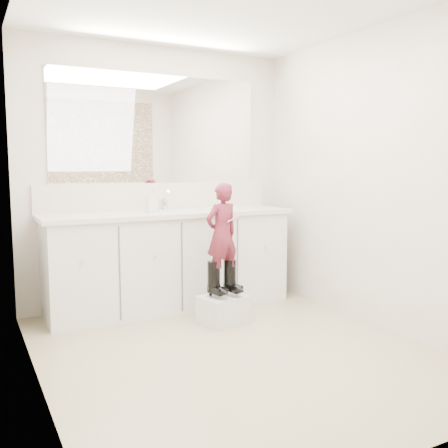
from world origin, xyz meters
TOP-DOWN VIEW (x-y plane):
  - floor at (0.00, 0.00)m, footprint 3.00×3.00m
  - wall_back at (0.00, 1.50)m, footprint 2.60×0.00m
  - wall_front at (0.00, -1.50)m, footprint 2.60×0.00m
  - wall_left at (-1.30, 0.00)m, footprint 0.00×3.00m
  - wall_right at (1.30, 0.00)m, footprint 0.00×3.00m
  - vanity_cabinet at (0.00, 1.23)m, footprint 2.20×0.55m
  - countertop at (0.00, 1.21)m, footprint 2.28×0.58m
  - backsplash at (0.00, 1.49)m, footprint 2.28×0.03m
  - mirror at (0.00, 1.49)m, footprint 2.00×0.02m
  - dot_panel at (0.00, -1.49)m, footprint 2.00×0.01m
  - faucet at (0.00, 1.38)m, footprint 0.08×0.08m
  - cup at (0.46, 1.15)m, footprint 0.13×0.13m
  - soap_bottle at (-0.17, 1.22)m, footprint 0.09×0.10m
  - step_stool at (0.21, 0.59)m, footprint 0.40×0.36m
  - boot_left at (0.14, 0.61)m, footprint 0.14×0.21m
  - boot_right at (0.29, 0.61)m, footprint 0.14×0.21m
  - toddler at (0.21, 0.61)m, footprint 0.34×0.25m
  - toothbrush at (0.28, 0.53)m, footprint 0.14×0.04m

SIDE VIEW (x-z plane):
  - floor at x=0.00m, z-range 0.00..0.00m
  - step_stool at x=0.21m, z-range 0.00..0.23m
  - boot_left at x=0.14m, z-range 0.23..0.52m
  - boot_right at x=0.29m, z-range 0.23..0.52m
  - vanity_cabinet at x=0.00m, z-range 0.00..0.85m
  - toddler at x=0.21m, z-range 0.33..1.16m
  - countertop at x=0.00m, z-range 0.85..0.89m
  - toothbrush at x=0.28m, z-range 0.85..0.91m
  - cup at x=0.46m, z-range 0.89..0.98m
  - faucet at x=0.00m, z-range 0.89..0.99m
  - soap_bottle at x=-0.17m, z-range 0.89..1.09m
  - backsplash at x=0.00m, z-range 0.89..1.14m
  - wall_back at x=0.00m, z-range -0.10..2.50m
  - wall_front at x=0.00m, z-range -0.10..2.50m
  - wall_left at x=-1.30m, z-range -0.30..2.70m
  - wall_right at x=1.30m, z-range -0.30..2.70m
  - mirror at x=0.00m, z-range 1.14..2.14m
  - dot_panel at x=0.00m, z-range 1.05..2.25m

